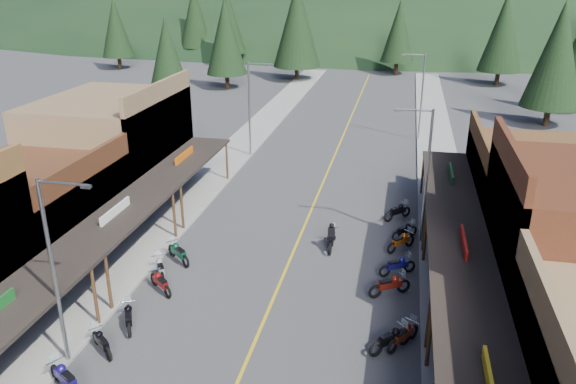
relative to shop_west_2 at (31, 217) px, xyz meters
The scene contains 37 objects.
ground 14.09m from the shop_west_2, ahead, with size 220.00×220.00×0.00m, color #38383A.
centerline 23.03m from the shop_west_2, 53.07° to the left, with size 0.15×90.00×0.01m, color gold.
sidewalk_west 19.14m from the shop_west_2, 74.56° to the left, with size 3.40×94.00×0.15m, color gray.
sidewalk_east 29.07m from the shop_west_2, 39.18° to the left, with size 3.40×94.00×0.15m, color gray.
shop_west_2 is the anchor object (origin of this frame).
shop_west_3 9.65m from the shop_west_2, 90.18° to the left, with size 10.90×10.20×8.20m.
shop_east_3 29.13m from the shop_west_2, 19.24° to the left, with size 10.90×10.20×6.20m.
streetlight_0 10.45m from the shop_west_2, 48.55° to the right, with size 2.16×0.18×8.00m.
streetlight_1 21.50m from the shop_west_2, 71.48° to the left, with size 2.16×0.18×8.00m.
streetlight_2 21.73m from the shop_west_2, 16.92° to the left, with size 2.16×0.18×8.00m.
streetlight_3 35.12m from the shop_west_2, 53.81° to the left, with size 2.16×0.18×8.00m.
ridge_hill 134.03m from the shop_west_2, 84.11° to the left, with size 310.00×140.00×60.00m, color black.
pine_0 65.88m from the shop_west_2, 113.52° to the left, with size 5.04×5.04×11.00m.
pine_1 69.22m from the shop_west_2, 98.53° to the left, with size 5.88×5.88×12.50m.
pine_2 56.69m from the shop_west_2, 86.19° to the left, with size 6.72×6.72×14.00m.
pine_3 66.82m from the shop_west_2, 74.57° to the left, with size 5.04×5.04×11.00m.
pine_4 66.55m from the shop_west_2, 61.42° to the left, with size 5.88×5.88×12.50m.
pine_7 76.65m from the shop_west_2, 103.80° to the left, with size 5.88×5.88×12.50m.
pine_8 39.33m from the shop_west_2, 102.15° to the left, with size 4.48×4.48×10.00m.
pine_10 48.67m from the shop_west_2, 95.02° to the left, with size 5.38×5.38×11.60m.
pine_11 49.79m from the shop_west_2, 47.08° to the left, with size 5.82×5.82×12.40m.
bike_west_4 12.08m from the shop_west_2, 50.74° to the right, with size 0.76×2.27×1.29m, color navy, non-canonical shape.
bike_west_5 10.48m from the shop_west_2, 41.60° to the right, with size 0.64×1.93×1.10m, color black, non-canonical shape.
bike_west_6 9.59m from the shop_west_2, 31.84° to the right, with size 0.69×2.07×1.18m, color black, non-canonical shape.
bike_west_7 8.57m from the shop_west_2, 12.92° to the right, with size 0.69×2.06×1.18m, color maroon, non-canonical shape.
bike_west_8 7.81m from the shop_west_2, ahead, with size 0.70×2.09×1.19m, color #A4A4A9, non-canonical shape.
bike_west_9 8.15m from the shop_west_2, ahead, with size 0.74×2.23×1.27m, color #0D422B, non-canonical shape.
bike_east_6 20.02m from the shop_west_2, 12.31° to the right, with size 0.72×2.16×1.23m, color black, non-canonical shape.
bike_east_7 20.44m from the shop_west_2, 10.82° to the right, with size 0.69×2.08×1.19m, color maroon, non-canonical shape.
bike_east_8 19.36m from the shop_west_2, ahead, with size 0.74×2.21×1.26m, color maroon, non-canonical shape.
bike_east_9 19.81m from the shop_west_2, ahead, with size 0.69×2.07×1.18m, color navy, non-canonical shape.
bike_east_10 20.46m from the shop_west_2, 14.59° to the left, with size 0.70×2.11×1.21m, color #BA540D, non-canonical shape.
bike_east_11 21.11m from the shop_west_2, 18.71° to the left, with size 0.63×1.89×1.08m, color black, non-canonical shape.
bike_east_12 21.67m from the shop_west_2, 25.91° to the left, with size 0.70×2.10×1.20m, color black, non-canonical shape.
rider_on_bike 16.55m from the shop_west_2, 15.92° to the left, with size 0.83×2.26×1.70m.
pedestrian_east_a 23.23m from the shop_west_2, 14.52° to the right, with size 0.68×0.45×1.88m, color #262233.
pedestrian_east_b 25.83m from the shop_west_2, 31.51° to the left, with size 0.78×0.45×1.60m, color brown.
Camera 1 is at (5.51, -22.53, 14.91)m, focal length 35.00 mm.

